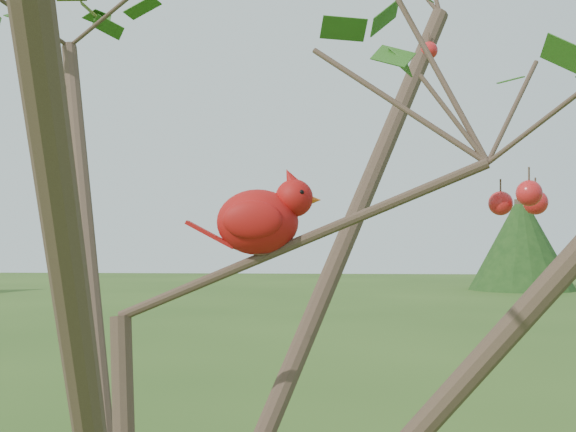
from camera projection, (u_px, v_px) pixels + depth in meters
The scene contains 3 objects.
crabapple_tree at pixel (147, 212), 1.22m from camera, with size 2.35×2.05×2.95m.
cardinal at pixel (262, 219), 1.31m from camera, with size 0.22×0.12×0.16m.
distant_trees at pixel (304, 249), 26.66m from camera, with size 45.43×11.89×3.62m.
Camera 1 is at (0.32, -1.22, 2.09)m, focal length 50.00 mm.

